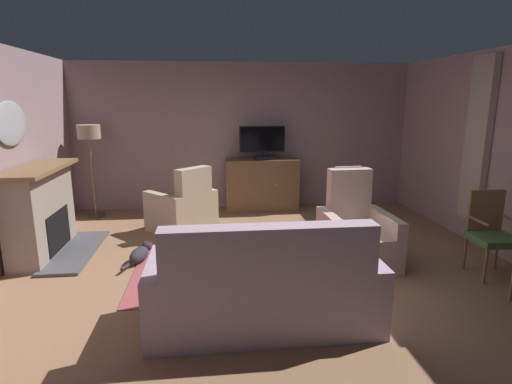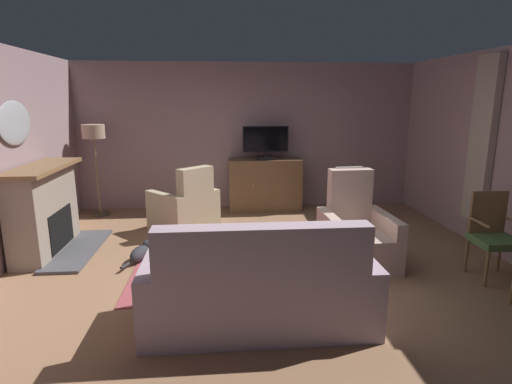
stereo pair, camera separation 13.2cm
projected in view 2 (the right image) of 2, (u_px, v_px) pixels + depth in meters
ground_plane at (264, 271)px, 4.96m from camera, size 6.79×6.65×0.04m
wall_back at (247, 136)px, 7.65m from camera, size 6.79×0.10×2.67m
curtain_panel_far at (482, 140)px, 5.54m from camera, size 0.10×0.44×2.24m
rug_central at (246, 267)px, 5.00m from camera, size 2.70×1.83×0.01m
fireplace at (46, 212)px, 5.40m from camera, size 0.87×1.57×1.18m
wall_mirror_oval at (15, 123)px, 5.12m from camera, size 0.06×0.85×0.55m
tv_cabinet at (265, 186)px, 7.53m from camera, size 1.32×0.48×0.95m
television at (266, 142)px, 7.30m from camera, size 0.81×0.20×0.60m
coffee_table at (250, 237)px, 4.95m from camera, size 0.97×0.54×0.44m
tv_remote at (231, 235)px, 4.82m from camera, size 0.10×0.18×0.02m
sofa_floral at (259, 292)px, 3.64m from camera, size 2.05×0.90×1.04m
armchair_by_fireplace at (356, 236)px, 5.09m from camera, size 0.84×0.94×1.16m
armchair_facing_sofa at (185, 209)px, 6.39m from camera, size 1.16×1.16×1.02m
side_chair_tucked_against_wall at (493, 233)px, 4.65m from camera, size 0.48×0.47×0.98m
potted_plant_small_fern_corner at (356, 190)px, 6.70m from camera, size 0.47×0.47×0.99m
cat at (141, 252)px, 5.23m from camera, size 0.30×0.69×0.20m
floor_lamp at (94, 141)px, 6.98m from camera, size 0.37×0.37×1.59m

